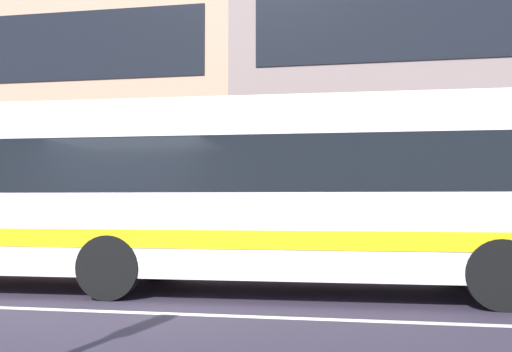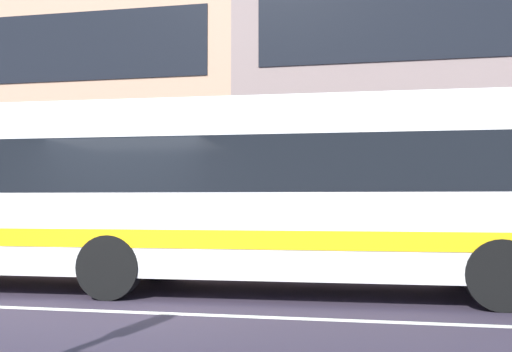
# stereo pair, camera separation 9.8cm
# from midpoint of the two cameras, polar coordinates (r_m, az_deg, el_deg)

# --- Properties ---
(ground_plane) EXTENTS (160.00, 160.00, 0.00)m
(ground_plane) POSITION_cam_midpoint_polar(r_m,az_deg,el_deg) (8.34, -16.19, -12.96)
(ground_plane) COLOR #322A3A
(lane_centre_line) EXTENTS (60.00, 0.16, 0.01)m
(lane_centre_line) POSITION_cam_midpoint_polar(r_m,az_deg,el_deg) (8.34, -16.19, -12.94)
(lane_centre_line) COLOR silver
(lane_centre_line) RESTS_ON ground_plane
(apartment_block_left) EXTENTS (19.01, 8.34, 11.43)m
(apartment_block_left) POSITION_cam_midpoint_polar(r_m,az_deg,el_deg) (25.43, -22.24, 7.12)
(apartment_block_left) COLOR tan
(apartment_block_left) RESTS_ON ground_plane
(transit_bus) EXTENTS (12.08, 2.92, 3.14)m
(transit_bus) POSITION_cam_midpoint_polar(r_m,az_deg,el_deg) (9.94, -8.10, -1.30)
(transit_bus) COLOR white
(transit_bus) RESTS_ON ground_plane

